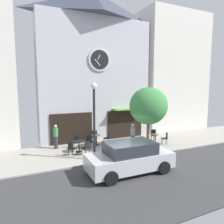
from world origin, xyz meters
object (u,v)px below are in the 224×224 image
at_px(cafe_table_rightmost, 96,138).
at_px(cafe_chair_right_end, 94,135).
at_px(pedestrian_grey, 133,135).
at_px(cafe_chair_near_lamp, 107,137).
at_px(pedestrian_green, 56,136).
at_px(cafe_table_near_door, 79,144).
at_px(cafe_chair_facing_wall, 165,137).
at_px(cafe_chair_near_tree, 86,147).
at_px(parked_car_silver, 130,157).
at_px(street_tree, 149,106).
at_px(cafe_chair_curbside, 153,134).
at_px(cafe_chair_under_awning, 90,141).
at_px(cafe_table_leftmost, 154,137).
at_px(street_lamp, 94,121).
at_px(cafe_chair_mid_row, 72,148).
at_px(cafe_chair_outer, 76,141).

bearing_deg(cafe_table_rightmost, cafe_chair_right_end, 79.13).
distance_m(cafe_table_rightmost, pedestrian_grey, 2.70).
height_order(cafe_chair_near_lamp, pedestrian_green, pedestrian_green).
xyz_separation_m(cafe_table_near_door, cafe_chair_facing_wall, (6.32, -0.93, -0.02)).
relative_size(cafe_chair_near_tree, cafe_chair_right_end, 1.00).
xyz_separation_m(cafe_chair_near_lamp, parked_car_silver, (-0.99, -5.14, 0.23)).
relative_size(street_tree, pedestrian_green, 2.54).
bearing_deg(cafe_table_near_door, pedestrian_green, 131.51).
xyz_separation_m(cafe_chair_curbside, cafe_chair_right_end, (-4.39, 1.55, 0.00)).
relative_size(street_tree, cafe_table_rightmost, 5.60).
bearing_deg(cafe_table_near_door, cafe_chair_near_lamp, 21.73).
bearing_deg(cafe_chair_near_lamp, cafe_chair_under_awning, -164.63).
height_order(cafe_table_leftmost, parked_car_silver, parked_car_silver).
height_order(cafe_table_rightmost, cafe_chair_right_end, cafe_chair_right_end).
relative_size(cafe_table_leftmost, cafe_chair_facing_wall, 0.80).
height_order(street_lamp, street_tree, street_lamp).
height_order(cafe_chair_mid_row, cafe_chair_outer, same).
bearing_deg(cafe_chair_mid_row, cafe_chair_near_tree, -14.88).
distance_m(cafe_chair_curbside, cafe_chair_under_awning, 5.21).
relative_size(cafe_chair_outer, pedestrian_grey, 0.54).
bearing_deg(cafe_chair_facing_wall, cafe_chair_near_tree, 178.63).
distance_m(cafe_table_near_door, cafe_chair_under_awning, 1.08).
xyz_separation_m(cafe_table_near_door, cafe_table_leftmost, (5.67, -0.41, -0.08)).
bearing_deg(cafe_table_leftmost, pedestrian_grey, -178.96).
bearing_deg(cafe_chair_near_tree, cafe_chair_under_awning, 63.28).
distance_m(cafe_chair_curbside, pedestrian_green, 7.47).
relative_size(street_lamp, cafe_chair_curbside, 4.99).
height_order(cafe_table_leftmost, cafe_chair_under_awning, cafe_chair_under_awning).
bearing_deg(cafe_chair_curbside, cafe_chair_right_end, 160.55).
xyz_separation_m(cafe_chair_near_tree, pedestrian_green, (-1.49, 2.19, 0.33)).
bearing_deg(street_tree, cafe_chair_outer, 152.97).
height_order(street_tree, cafe_table_rightmost, street_tree).
xyz_separation_m(cafe_chair_curbside, pedestrian_grey, (-2.33, -0.74, 0.33)).
bearing_deg(cafe_chair_near_tree, cafe_table_leftmost, 3.93).
relative_size(cafe_chair_mid_row, cafe_chair_facing_wall, 1.00).
bearing_deg(pedestrian_grey, cafe_chair_curbside, 17.56).
height_order(cafe_table_leftmost, cafe_chair_right_end, cafe_chair_right_end).
xyz_separation_m(street_lamp, cafe_chair_outer, (-0.41, 2.57, -1.75)).
relative_size(street_lamp, cafe_chair_facing_wall, 4.99).
distance_m(street_tree, cafe_chair_curbside, 3.44).
bearing_deg(cafe_chair_under_awning, cafe_chair_curbside, -2.92).
relative_size(cafe_table_leftmost, cafe_chair_outer, 0.80).
bearing_deg(cafe_chair_outer, cafe_chair_near_lamp, 3.74).
height_order(cafe_chair_near_tree, pedestrian_green, pedestrian_green).
relative_size(cafe_chair_under_awning, pedestrian_grey, 0.54).
bearing_deg(cafe_table_near_door, cafe_table_leftmost, -4.16).
relative_size(street_lamp, cafe_chair_right_end, 4.99).
xyz_separation_m(cafe_table_rightmost, cafe_chair_outer, (-1.54, -0.24, 0.02)).
bearing_deg(cafe_table_leftmost, pedestrian_green, 165.26).
bearing_deg(parked_car_silver, cafe_chair_near_tree, 109.66).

